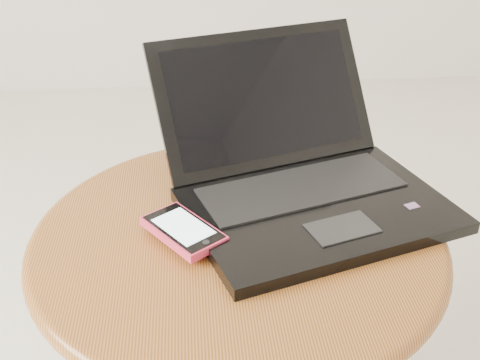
{
  "coord_description": "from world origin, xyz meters",
  "views": [
    {
      "loc": [
        -0.0,
        -0.68,
        1.02
      ],
      "look_at": [
        0.07,
        0.12,
        0.56
      ],
      "focal_mm": 45.39,
      "sensor_mm": 36.0,
      "label": 1
    }
  ],
  "objects": [
    {
      "name": "table",
      "position": [
        0.06,
        0.07,
        0.39
      ],
      "size": [
        0.63,
        0.63,
        0.5
      ],
      "color": "brown",
      "rests_on": "ground"
    },
    {
      "name": "phone_pink",
      "position": [
        -0.02,
        0.05,
        0.52
      ],
      "size": [
        0.13,
        0.14,
        0.02
      ],
      "color": "#D02F4D",
      "rests_on": "phone_black"
    },
    {
      "name": "phone_black",
      "position": [
        -0.01,
        0.07,
        0.51
      ],
      "size": [
        0.13,
        0.13,
        0.01
      ],
      "color": "black",
      "rests_on": "table"
    },
    {
      "name": "laptop",
      "position": [
        0.17,
        0.16,
        0.54
      ],
      "size": [
        0.5,
        0.51,
        0.23
      ],
      "color": "black",
      "rests_on": "table"
    }
  ]
}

